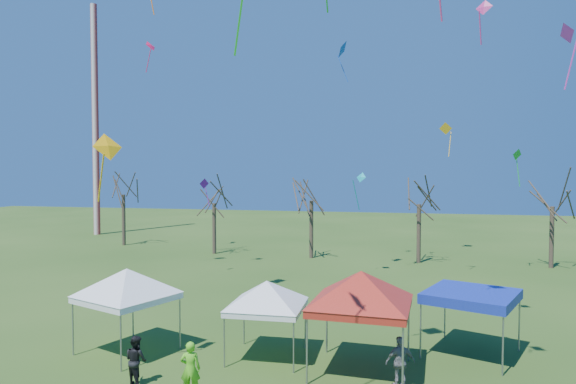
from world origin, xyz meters
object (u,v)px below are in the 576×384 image
tree_0 (123,176)px  tree_4 (553,184)px  tent_blue (471,296)px  tent_white_mid (267,286)px  person_grey (400,362)px  tent_white_west (127,274)px  person_green (190,369)px  tree_1 (214,185)px  tree_3 (419,183)px  radio_mast (95,120)px  tree_2 (311,180)px  person_dark (136,360)px  tent_red (361,278)px

tree_0 → tree_4: size_ratio=1.07×
tree_4 → tent_blue: 21.55m
tree_0 → tent_white_mid: 32.69m
tree_0 → person_grey: tree_0 is taller
tent_white_west → person_grey: tent_white_west is taller
tree_0 → person_grey: bearing=-46.2°
tent_white_mid → person_green: bearing=-111.6°
tree_1 → person_grey: size_ratio=4.47×
tree_3 → radio_mast: bearing=163.7°
tree_3 → tree_1: bearing=177.9°
tree_2 → tent_white_mid: size_ratio=2.13×
tree_4 → tree_2: bearing=178.8°
tree_3 → tent_blue: (1.38, -19.72, -3.81)m
tree_0 → radio_mast: bearing=137.2°
radio_mast → tent_white_mid: (27.84, -31.66, -9.77)m
tree_1 → person_green: 28.03m
person_dark → person_grey: 8.71m
tree_2 → tree_4: tree_2 is taller
radio_mast → tree_2: radio_mast is taller
tent_blue → person_dark: tent_blue is taller
tent_white_mid → person_grey: 5.55m
tent_white_mid → person_dark: (-3.60, -3.32, -1.92)m
radio_mast → person_green: bearing=-53.3°
tree_4 → tent_white_west: tree_4 is taller
tree_3 → tent_blue: bearing=-86.0°
tree_1 → tree_3: 16.81m
person_green → tent_white_mid: bearing=-124.7°
radio_mast → tent_red: radio_mast is taller
tree_0 → tent_blue: (28.26, -23.06, -4.22)m
radio_mast → person_grey: bearing=-45.4°
person_green → tree_2: bearing=-101.5°
radio_mast → tent_white_west: bearing=-55.3°
tree_3 → person_dark: bearing=-111.4°
tree_0 → tent_white_west: (15.21, -25.66, -3.43)m
tent_white_mid → person_grey: tent_white_mid is taller
tree_1 → person_green: bearing=-70.7°
tree_2 → person_grey: bearing=-73.2°
tree_0 → tree_1: size_ratio=1.12×
tent_blue → person_dark: (-11.18, -5.31, -1.45)m
tree_4 → person_dark: (-19.12, -24.98, -5.24)m
tree_3 → tent_white_west: (-11.67, -22.32, -3.02)m
tent_white_west → tree_3: bearing=62.4°
tree_3 → person_green: bearing=-106.8°
tent_blue → person_green: 10.81m
tent_white_west → person_green: size_ratio=2.30×
person_green → person_grey: size_ratio=1.03×
radio_mast → tent_white_west: (22.37, -32.27, -9.44)m
tent_red → person_dark: (-7.18, -2.69, -2.53)m
tree_0 → person_dark: size_ratio=5.16×
tent_white_west → person_dark: bearing=-55.3°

